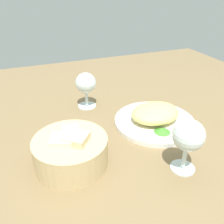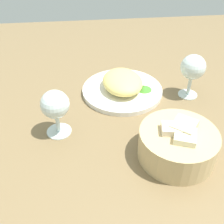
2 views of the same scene
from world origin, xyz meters
TOP-DOWN VIEW (x-y plane):
  - ground_plane at (0.00, 0.00)cm, footprint 140.00×140.00cm
  - plate at (-5.38, -0.72)cm, footprint 23.91×23.91cm
  - omelette at (-5.38, -0.72)cm, footprint 15.50×12.65cm
  - lettuce_garnish at (-4.05, 5.65)cm, footprint 4.55×4.55cm
  - bread_basket at (21.69, 7.55)cm, footprint 17.11×17.11cm
  - wine_glass_near at (10.47, -19.00)cm, footprint 6.84×6.84cm
  - wine_glass_far at (-1.77, 18.47)cm, footprint 7.06×7.06cm

SIDE VIEW (x-z plane):
  - ground_plane at x=0.00cm, z-range -2.00..0.00cm
  - plate at x=-5.38cm, z-range 0.00..1.40cm
  - lettuce_garnish at x=-4.05cm, z-range 1.40..2.74cm
  - omelette at x=-5.38cm, z-range 1.40..6.12cm
  - bread_basket at x=21.69cm, z-range -0.53..8.16cm
  - wine_glass_near at x=10.47cm, z-range 1.95..13.92cm
  - wine_glass_far at x=-1.77cm, z-range 2.37..15.25cm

